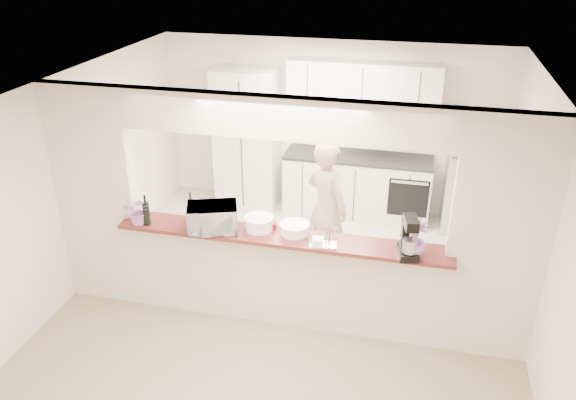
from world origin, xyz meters
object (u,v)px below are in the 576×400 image
(stand_mixer, at_px, (409,238))
(person, at_px, (326,208))
(refrigerator, at_px, (475,173))
(toaster_oven, at_px, (212,218))

(stand_mixer, height_order, person, person)
(refrigerator, relative_size, person, 1.01)
(stand_mixer, bearing_deg, toaster_oven, 178.93)
(person, bearing_deg, refrigerator, -104.93)
(refrigerator, distance_m, stand_mixer, 2.93)
(toaster_oven, distance_m, person, 1.64)
(refrigerator, bearing_deg, person, -140.44)
(toaster_oven, xyz_separation_m, stand_mixer, (1.95, -0.04, 0.04))
(stand_mixer, relative_size, person, 0.24)
(toaster_oven, height_order, person, person)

